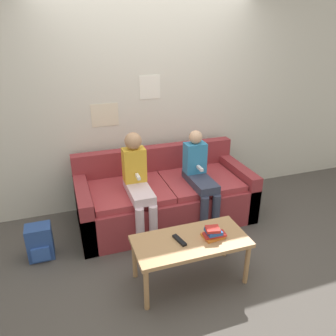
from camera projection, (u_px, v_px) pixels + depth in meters
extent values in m
plane|color=#4C4742|center=(181.00, 244.00, 3.51)|extent=(10.00, 10.00, 0.00)
cube|color=beige|center=(150.00, 102.00, 3.96)|extent=(8.00, 0.06, 2.60)
cube|color=beige|center=(105.00, 115.00, 3.81)|extent=(0.32, 0.00, 0.27)
cube|color=white|center=(150.00, 87.00, 3.86)|extent=(0.25, 0.00, 0.28)
cube|color=maroon|center=(165.00, 203.00, 3.89)|extent=(2.01, 0.92, 0.43)
cube|color=maroon|center=(155.00, 160.00, 4.06)|extent=(2.01, 0.14, 0.37)
cube|color=maroon|center=(84.00, 211.00, 3.58)|extent=(0.14, 0.92, 0.59)
cube|color=maroon|center=(235.00, 186.00, 4.13)|extent=(0.14, 0.92, 0.59)
cube|color=#A1343A|center=(130.00, 191.00, 3.63)|extent=(0.84, 0.76, 0.07)
cube|color=#A1343A|center=(200.00, 181.00, 3.88)|extent=(0.84, 0.76, 0.07)
cube|color=#AD7F51|center=(191.00, 241.00, 2.86)|extent=(1.01, 0.48, 0.04)
cylinder|color=#AD7F51|center=(146.00, 290.00, 2.63)|extent=(0.04, 0.04, 0.40)
cylinder|color=#AD7F51|center=(247.00, 264.00, 2.91)|extent=(0.04, 0.04, 0.40)
cylinder|color=#AD7F51|center=(135.00, 259.00, 2.98)|extent=(0.04, 0.04, 0.40)
cylinder|color=#AD7F51|center=(225.00, 239.00, 3.26)|extent=(0.04, 0.04, 0.40)
cylinder|color=silver|center=(140.00, 230.00, 3.32)|extent=(0.09, 0.09, 0.50)
cylinder|color=silver|center=(153.00, 227.00, 3.37)|extent=(0.09, 0.09, 0.50)
cube|color=silver|center=(139.00, 191.00, 3.47)|extent=(0.23, 0.56, 0.09)
cube|color=gold|center=(134.00, 165.00, 3.53)|extent=(0.24, 0.16, 0.37)
sphere|color=tan|center=(133.00, 141.00, 3.42)|extent=(0.18, 0.18, 0.18)
cube|color=white|center=(138.00, 177.00, 3.43)|extent=(0.03, 0.12, 0.03)
cylinder|color=#33384C|center=(204.00, 217.00, 3.54)|extent=(0.09, 0.09, 0.50)
cylinder|color=#33384C|center=(216.00, 215.00, 3.58)|extent=(0.09, 0.09, 0.50)
cube|color=#33384C|center=(200.00, 181.00, 3.69)|extent=(0.23, 0.56, 0.09)
cube|color=teal|center=(195.00, 158.00, 3.74)|extent=(0.24, 0.16, 0.35)
sphere|color=tan|center=(196.00, 137.00, 3.65)|extent=(0.15, 0.15, 0.15)
cube|color=white|center=(200.00, 168.00, 3.64)|extent=(0.03, 0.12, 0.03)
cube|color=black|center=(179.00, 240.00, 2.83)|extent=(0.08, 0.17, 0.02)
cube|color=orange|center=(213.00, 236.00, 2.89)|extent=(0.19, 0.16, 0.02)
cube|color=red|center=(214.00, 234.00, 2.87)|extent=(0.20, 0.11, 0.02)
cube|color=#23519E|center=(213.00, 231.00, 2.87)|extent=(0.13, 0.13, 0.03)
cube|color=red|center=(213.00, 229.00, 2.85)|extent=(0.14, 0.13, 0.03)
cube|color=#284789|center=(40.00, 242.00, 3.25)|extent=(0.24, 0.19, 0.36)
cube|color=#3055A5|center=(41.00, 254.00, 3.19)|extent=(0.17, 0.03, 0.14)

